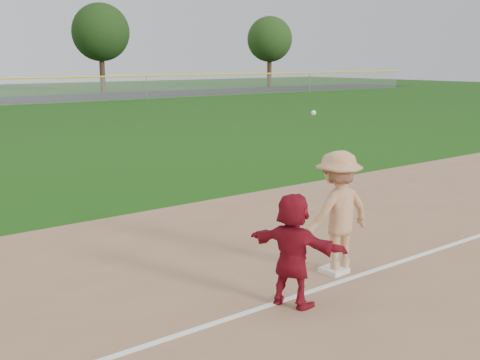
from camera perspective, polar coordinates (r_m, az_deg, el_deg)
ground at (r=10.04m, az=5.38°, el=-8.64°), size 160.00×160.00×0.00m
foul_line at (r=9.50m, az=8.76°, el=-9.73°), size 60.00×0.10×0.01m
first_base at (r=10.00m, az=8.90°, el=-8.43°), size 0.39×0.39×0.08m
base_runner at (r=8.43m, az=5.03°, el=-6.60°), size 0.94×1.58×1.62m
first_base_play at (r=9.78m, az=9.24°, el=-3.03°), size 1.34×0.83×2.62m
tree_3 at (r=66.13m, az=-13.08°, el=13.48°), size 6.00×6.00×9.19m
tree_4 at (r=76.97m, az=2.83°, el=13.18°), size 5.60×5.60×8.67m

